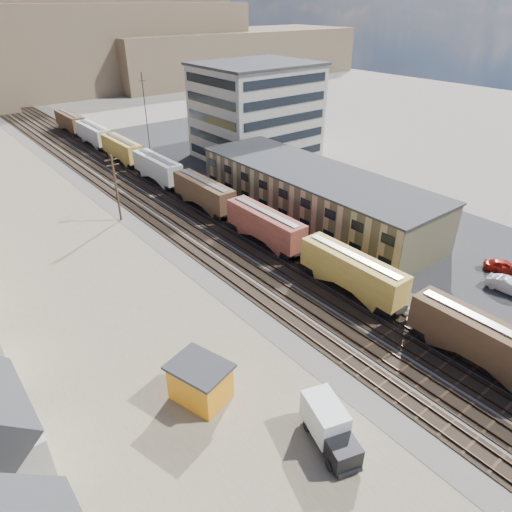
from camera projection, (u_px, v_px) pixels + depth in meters
ground at (382, 338)px, 44.94m from camera, size 300.00×300.00×0.00m
ballast_bed at (148, 192)px, 78.98m from camera, size 18.00×200.00×0.06m
dirt_yard at (47, 247)px, 61.32m from camera, size 24.00×180.00×0.03m
asphalt_lot at (300, 188)px, 80.70m from camera, size 26.00×120.00×0.04m
rail_tracks at (145, 192)px, 78.64m from camera, size 11.40×200.00×0.24m
freight_train at (179, 179)px, 76.64m from camera, size 3.00×119.74×4.46m
warehouse at (313, 194)px, 68.30m from camera, size 12.40×40.40×7.25m
office_tower at (256, 111)px, 92.97m from camera, size 22.60×18.60×18.45m
utility_pole_north at (116, 187)px, 66.33m from camera, size 2.20×0.32×10.00m
radio_mast at (147, 123)px, 84.57m from camera, size 1.20×0.16×18.00m
box_truck at (329, 427)px, 33.66m from camera, size 3.87×6.31×3.17m
maintenance_shed at (200, 381)px, 37.38m from camera, size 4.97×5.70×3.54m
parked_car_red at (504, 266)px, 55.52m from camera, size 3.90×4.76×1.53m
parked_car_white at (509, 286)px, 51.58m from camera, size 2.10×5.01×1.61m
parked_car_blue at (256, 154)px, 95.61m from camera, size 6.49×5.51×1.65m
parked_car_far at (264, 146)px, 100.68m from camera, size 3.06×4.85×1.54m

